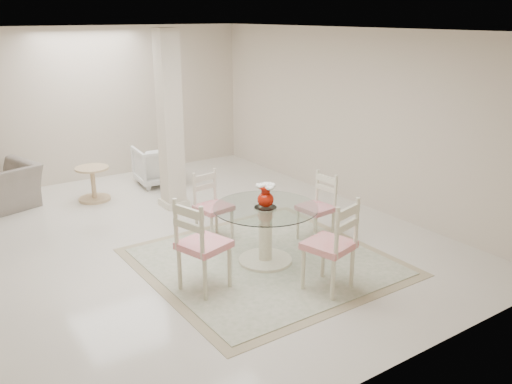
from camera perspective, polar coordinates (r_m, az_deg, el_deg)
ground at (r=7.38m, az=-7.62°, el=-4.97°), size 7.00×7.00×0.00m
room_shell at (r=6.87m, az=-8.28°, el=9.41°), size 6.02×7.02×2.71m
column at (r=8.32m, az=-9.05°, el=7.38°), size 0.30×0.30×2.70m
area_rug at (r=6.68m, az=0.98°, el=-7.33°), size 2.82×2.82×0.02m
dining_table at (r=6.53m, az=1.00°, el=-4.49°), size 1.25×1.25×0.72m
red_vase at (r=6.35m, az=1.06°, el=-0.27°), size 0.23×0.21×0.30m
dining_chair_east at (r=7.18m, az=6.70°, el=-1.05°), size 0.44×0.44×1.01m
dining_chair_north at (r=7.17m, az=-4.80°, el=-0.96°), size 0.46×0.46×1.02m
dining_chair_west at (r=5.79m, az=-6.07°, el=-4.95°), size 0.58×0.58×1.18m
dining_chair_south at (r=5.82m, az=8.32°, el=-4.95°), size 0.57×0.57×1.17m
armchair_white at (r=9.74m, az=-10.34°, el=2.81°), size 0.81×0.83×0.69m
side_table at (r=9.14m, az=-16.74°, el=0.71°), size 0.53×0.53×0.55m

